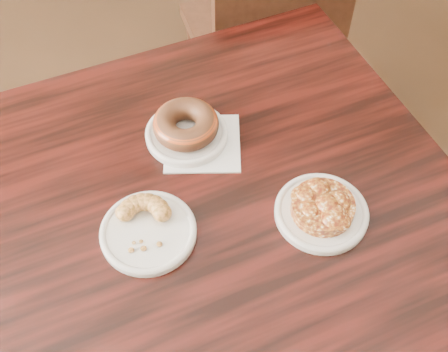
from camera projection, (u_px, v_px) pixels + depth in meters
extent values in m
cube|color=black|center=(221.00, 294.00, 1.30)|extent=(1.06, 1.06, 0.75)
cube|color=white|center=(202.00, 143.00, 1.07)|extent=(0.16, 0.16, 0.00)
cylinder|color=white|center=(187.00, 134.00, 1.08)|extent=(0.16, 0.16, 0.01)
cylinder|color=white|center=(148.00, 232.00, 0.95)|extent=(0.16, 0.16, 0.01)
cylinder|color=silver|center=(321.00, 213.00, 0.98)|extent=(0.16, 0.16, 0.01)
torus|color=#993B16|center=(186.00, 124.00, 1.06)|extent=(0.13, 0.13, 0.04)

